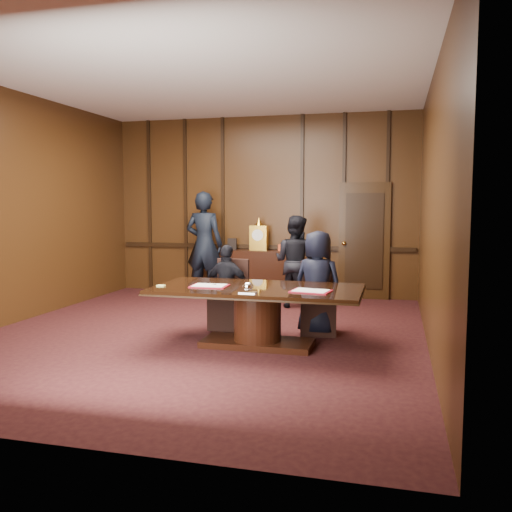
{
  "coord_description": "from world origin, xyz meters",
  "views": [
    {
      "loc": [
        2.57,
        -6.91,
        1.82
      ],
      "look_at": [
        0.62,
        0.64,
        1.05
      ],
      "focal_mm": 38.0,
      "sensor_mm": 36.0,
      "label": 1
    }
  ],
  "objects_px": {
    "signatory_left": "(227,287)",
    "signatory_right": "(318,283)",
    "conference_table": "(257,307)",
    "sideboard": "(259,271)",
    "witness_right": "(295,262)",
    "witness_left": "(204,244)"
  },
  "relations": [
    {
      "from": "signatory_left",
      "to": "witness_right",
      "type": "relative_size",
      "value": 0.76
    },
    {
      "from": "signatory_left",
      "to": "conference_table",
      "type": "bearing_deg",
      "value": 137.68
    },
    {
      "from": "witness_right",
      "to": "sideboard",
      "type": "bearing_deg",
      "value": -29.4
    },
    {
      "from": "sideboard",
      "to": "witness_right",
      "type": "relative_size",
      "value": 1.0
    },
    {
      "from": "signatory_right",
      "to": "sideboard",
      "type": "bearing_deg",
      "value": -45.77
    },
    {
      "from": "signatory_right",
      "to": "witness_left",
      "type": "height_order",
      "value": "witness_left"
    },
    {
      "from": "conference_table",
      "to": "witness_left",
      "type": "relative_size",
      "value": 1.29
    },
    {
      "from": "conference_table",
      "to": "signatory_left",
      "type": "relative_size",
      "value": 2.14
    },
    {
      "from": "signatory_left",
      "to": "signatory_right",
      "type": "distance_m",
      "value": 1.3
    },
    {
      "from": "conference_table",
      "to": "witness_left",
      "type": "xyz_separation_m",
      "value": [
        -1.91,
        3.31,
        0.51
      ]
    },
    {
      "from": "signatory_right",
      "to": "witness_right",
      "type": "bearing_deg",
      "value": -55.03
    },
    {
      "from": "sideboard",
      "to": "signatory_right",
      "type": "distance_m",
      "value": 3.24
    },
    {
      "from": "conference_table",
      "to": "signatory_right",
      "type": "relative_size",
      "value": 1.82
    },
    {
      "from": "conference_table",
      "to": "signatory_right",
      "type": "distance_m",
      "value": 1.05
    },
    {
      "from": "sideboard",
      "to": "signatory_left",
      "type": "xyz_separation_m",
      "value": [
        0.25,
        -2.83,
        0.13
      ]
    },
    {
      "from": "signatory_left",
      "to": "witness_left",
      "type": "relative_size",
      "value": 0.6
    },
    {
      "from": "sideboard",
      "to": "conference_table",
      "type": "bearing_deg",
      "value": -76.11
    },
    {
      "from": "witness_left",
      "to": "witness_right",
      "type": "relative_size",
      "value": 1.27
    },
    {
      "from": "sideboard",
      "to": "signatory_left",
      "type": "bearing_deg",
      "value": -84.98
    },
    {
      "from": "witness_right",
      "to": "signatory_left",
      "type": "bearing_deg",
      "value": 88.96
    },
    {
      "from": "conference_table",
      "to": "witness_right",
      "type": "height_order",
      "value": "witness_right"
    },
    {
      "from": "signatory_left",
      "to": "signatory_right",
      "type": "bearing_deg",
      "value": -171.42
    }
  ]
}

